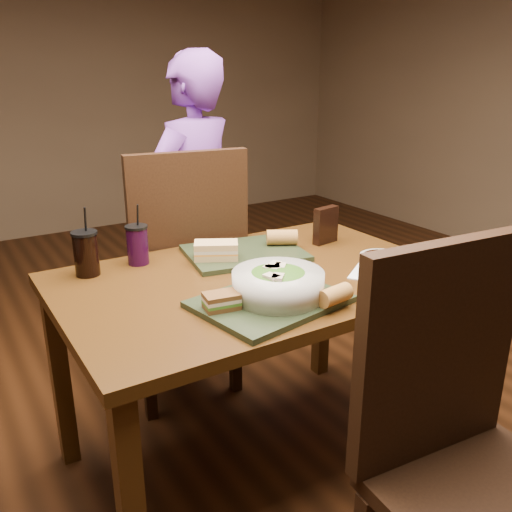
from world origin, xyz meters
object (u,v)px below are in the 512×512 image
at_px(soup_bowl, 382,264).
at_px(tray_near, 270,301).
at_px(tray_far, 245,253).
at_px(chair_near, 466,449).
at_px(diner, 194,212).
at_px(baguette_near, 335,295).
at_px(sandwich_far, 216,250).
at_px(baguette_far, 282,237).
at_px(sandwich_near, 221,301).
at_px(chip_bag, 326,225).
at_px(dining_table, 256,300).
at_px(cup_berry, 137,244).
at_px(chair_far, 180,265).
at_px(cup_cola, 86,253).
at_px(salad_bowl, 278,283).

bearing_deg(soup_bowl, tray_near, -178.73).
bearing_deg(tray_far, chair_near, -91.25).
distance_m(diner, tray_far, 0.69).
bearing_deg(baguette_near, sandwich_far, 101.24).
relative_size(chair_near, baguette_far, 9.03).
distance_m(soup_bowl, sandwich_near, 0.62).
bearing_deg(chip_bag, soup_bowl, -108.06).
relative_size(dining_table, baguette_near, 12.30).
relative_size(diner, tray_near, 3.56).
distance_m(chair_near, cup_berry, 1.23).
relative_size(dining_table, tray_far, 3.10).
relative_size(sandwich_far, cup_berry, 0.81).
relative_size(chair_far, soup_bowl, 4.23).
bearing_deg(sandwich_far, dining_table, -72.91).
height_order(chair_far, baguette_far, chair_far).
xyz_separation_m(tray_far, baguette_near, (-0.03, -0.55, 0.04)).
distance_m(diner, tray_near, 1.14).
height_order(diner, sandwich_near, diner).
relative_size(cup_cola, cup_berry, 1.08).
distance_m(tray_near, chip_bag, 0.65).
bearing_deg(soup_bowl, baguette_far, 109.00).
xyz_separation_m(diner, tray_near, (-0.28, -1.11, 0.01)).
bearing_deg(cup_cola, tray_far, -10.77).
relative_size(tray_far, salad_bowl, 1.54).
bearing_deg(sandwich_near, chair_far, 74.80).
bearing_deg(baguette_near, chair_near, -89.69).
bearing_deg(dining_table, baguette_far, 38.80).
xyz_separation_m(chair_far, soup_bowl, (0.41, -0.77, 0.17)).
distance_m(baguette_near, cup_cola, 0.84).
xyz_separation_m(diner, tray_far, (-0.12, -0.68, 0.01)).
relative_size(diner, baguette_near, 14.15).
bearing_deg(salad_bowl, baguette_far, 54.17).
height_order(tray_near, chip_bag, chip_bag).
xyz_separation_m(chair_far, chip_bag, (0.46, -0.40, 0.20)).
bearing_deg(salad_bowl, cup_berry, 112.95).
relative_size(tray_near, chip_bag, 2.89).
relative_size(dining_table, tray_near, 3.10).
relative_size(chair_far, cup_cola, 4.74).
bearing_deg(baguette_near, tray_near, 137.17).
distance_m(chair_near, sandwich_near, 0.72).
bearing_deg(salad_bowl, diner, 77.07).
distance_m(baguette_near, baguette_far, 0.57).
bearing_deg(soup_bowl, tray_far, 125.82).
bearing_deg(sandwich_near, dining_table, 40.32).
bearing_deg(cup_berry, chip_bag, -12.58).
bearing_deg(salad_bowl, sandwich_far, 89.06).
bearing_deg(chip_bag, cup_cola, 161.17).
bearing_deg(dining_table, tray_far, 69.63).
distance_m(dining_table, diner, 0.91).
height_order(tray_far, cup_cola, cup_cola).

